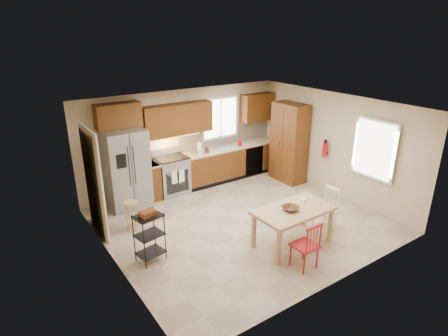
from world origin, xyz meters
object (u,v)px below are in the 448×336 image
(bar_stool, at_px, (132,216))
(utility_cart, at_px, (150,237))
(dining_table, at_px, (293,227))
(table_bowl, at_px, (290,210))
(chair_red, at_px, (305,245))
(range_stove, at_px, (172,176))
(pantry, at_px, (289,143))
(refrigerator, at_px, (126,169))
(chair_white, at_px, (325,209))
(fire_extinguisher, at_px, (325,150))
(soap_bottle, at_px, (240,142))
(table_jar, at_px, (303,202))

(bar_stool, xyz_separation_m, utility_cart, (-0.14, -1.23, 0.16))
(dining_table, bearing_deg, table_bowl, 179.15)
(chair_red, bearing_deg, bar_stool, 123.30)
(range_stove, height_order, dining_table, range_stove)
(pantry, distance_m, bar_stool, 4.55)
(table_bowl, xyz_separation_m, utility_cart, (-2.37, 1.03, -0.28))
(bar_stool, bearing_deg, pantry, 23.01)
(range_stove, xyz_separation_m, dining_table, (0.82, -3.42, -0.09))
(table_bowl, height_order, utility_cart, utility_cart)
(refrigerator, bearing_deg, chair_white, -48.61)
(pantry, distance_m, table_bowl, 3.33)
(pantry, height_order, chair_red, pantry)
(fire_extinguisher, bearing_deg, bar_stool, 169.45)
(refrigerator, distance_m, bar_stool, 1.31)
(chair_red, distance_m, utility_cart, 2.70)
(fire_extinguisher, xyz_separation_m, utility_cart, (-4.83, -0.36, -0.63))
(soap_bottle, relative_size, bar_stool, 0.31)
(bar_stool, bearing_deg, fire_extinguisher, 10.19)
(chair_white, distance_m, bar_stool, 3.95)
(refrigerator, distance_m, dining_table, 3.94)
(dining_table, bearing_deg, utility_cart, 156.51)
(range_stove, xyz_separation_m, table_bowl, (0.73, -3.42, 0.28))
(soap_bottle, distance_m, chair_red, 4.32)
(soap_bottle, relative_size, fire_extinguisher, 0.53)
(refrigerator, xyz_separation_m, chair_white, (2.92, -3.31, -0.47))
(chair_red, bearing_deg, chair_white, 27.45)
(fire_extinguisher, bearing_deg, table_bowl, -150.46)
(refrigerator, relative_size, fire_extinguisher, 5.06)
(range_stove, distance_m, chair_white, 3.81)
(dining_table, distance_m, bar_stool, 3.24)
(dining_table, height_order, chair_red, chair_red)
(utility_cart, bearing_deg, table_bowl, -33.78)
(refrigerator, distance_m, table_jar, 4.00)
(chair_white, bearing_deg, soap_bottle, -5.34)
(chair_white, relative_size, utility_cart, 0.95)
(refrigerator, height_order, chair_red, refrigerator)
(soap_bottle, height_order, fire_extinguisher, fire_extinguisher)
(bar_stool, height_order, utility_cart, utility_cart)
(pantry, xyz_separation_m, fire_extinguisher, (0.20, -1.05, 0.05))
(pantry, xyz_separation_m, bar_stool, (-4.48, -0.18, -0.74))
(range_stove, bearing_deg, pantry, -18.29)
(soap_bottle, height_order, dining_table, soap_bottle)
(refrigerator, bearing_deg, pantry, -12.62)
(chair_white, bearing_deg, fire_extinguisher, -47.28)
(chair_white, bearing_deg, table_jar, 85.07)
(soap_bottle, distance_m, dining_table, 3.61)
(pantry, bearing_deg, table_bowl, -132.71)
(table_bowl, bearing_deg, dining_table, 0.00)
(soap_bottle, xyz_separation_m, chair_red, (-1.56, -3.99, -0.55))
(table_jar, xyz_separation_m, utility_cart, (-2.80, 0.93, -0.30))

